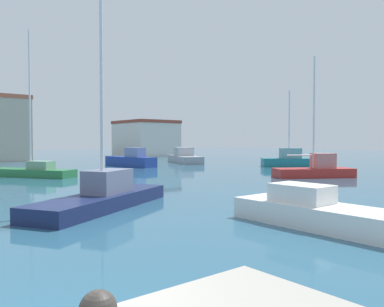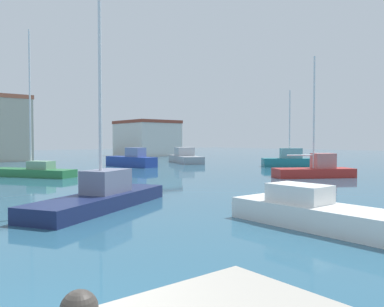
# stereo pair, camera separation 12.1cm
# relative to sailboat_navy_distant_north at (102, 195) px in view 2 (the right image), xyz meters

# --- Properties ---
(water) EXTENTS (160.00, 160.00, 0.00)m
(water) POSITION_rel_sailboat_navy_distant_north_xyz_m (9.32, 10.93, -0.48)
(water) COLOR #285670
(water) RESTS_ON ground
(sailboat_navy_distant_north) EXTENTS (6.89, 5.04, 8.35)m
(sailboat_navy_distant_north) POSITION_rel_sailboat_navy_distant_north_xyz_m (0.00, 0.00, 0.00)
(sailboat_navy_distant_north) COLOR #19234C
(sailboat_navy_distant_north) RESTS_ON water
(motorboat_grey_inner_mooring) EXTENTS (5.17, 8.03, 1.73)m
(motorboat_grey_inner_mooring) POSITION_rel_sailboat_navy_distant_north_xyz_m (20.91, 21.87, 0.11)
(motorboat_grey_inner_mooring) COLOR gray
(motorboat_grey_inner_mooring) RESTS_ON water
(sailboat_red_center_channel) EXTENTS (5.55, 4.28, 8.25)m
(sailboat_red_center_channel) POSITION_rel_sailboat_navy_distant_north_xyz_m (16.85, 2.06, 0.07)
(sailboat_red_center_channel) COLOR #B22823
(sailboat_red_center_channel) RESTS_ON water
(motorboat_blue_behind_lamppost) EXTENTS (2.57, 6.07, 1.84)m
(motorboat_blue_behind_lamppost) POSITION_rel_sailboat_navy_distant_north_xyz_m (12.57, 19.56, 0.16)
(motorboat_blue_behind_lamppost) COLOR #233D93
(motorboat_blue_behind_lamppost) RESTS_ON water
(sailboat_green_far_left) EXTENTS (4.86, 6.38, 10.16)m
(sailboat_green_far_left) POSITION_rel_sailboat_navy_distant_north_xyz_m (1.83, 14.65, -0.03)
(sailboat_green_far_left) COLOR #28703D
(sailboat_green_far_left) RESTS_ON water
(motorboat_white_mid_harbor) EXTENTS (1.70, 5.21, 1.20)m
(motorboat_white_mid_harbor) POSITION_rel_sailboat_navy_distant_north_xyz_m (3.43, -6.74, -0.05)
(motorboat_white_mid_harbor) COLOR white
(motorboat_white_mid_harbor) RESTS_ON water
(sailboat_teal_distant_east) EXTENTS (5.05, 4.49, 7.32)m
(sailboat_teal_distant_east) POSITION_rel_sailboat_navy_distant_north_xyz_m (24.33, 9.85, 0.17)
(sailboat_teal_distant_east) COLOR #1E707A
(sailboat_teal_distant_east) RESTS_ON water
(yacht_club) EXTENTS (7.93, 9.74, 5.84)m
(yacht_club) POSITION_rel_sailboat_navy_distant_north_xyz_m (28.78, 42.56, 2.45)
(yacht_club) COLOR beige
(yacht_club) RESTS_ON ground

